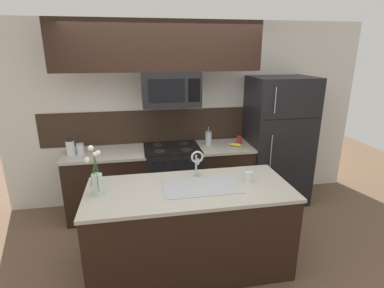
{
  "coord_description": "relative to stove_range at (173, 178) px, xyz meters",
  "views": [
    {
      "loc": [
        -0.44,
        -2.99,
        2.21
      ],
      "look_at": [
        0.17,
        0.27,
        1.16
      ],
      "focal_mm": 28.0,
      "sensor_mm": 36.0,
      "label": 1
    }
  ],
  "objects": [
    {
      "name": "ground_plane",
      "position": [
        -0.0,
        -0.9,
        -0.46
      ],
      "size": [
        10.0,
        10.0,
        0.0
      ],
      "primitive_type": "plane",
      "color": "brown"
    },
    {
      "name": "rear_partition",
      "position": [
        0.3,
        0.38,
        0.84
      ],
      "size": [
        5.2,
        0.1,
        2.6
      ],
      "primitive_type": "cube",
      "color": "silver",
      "rests_on": "ground"
    },
    {
      "name": "splash_band",
      "position": [
        -0.0,
        0.32,
        0.69
      ],
      "size": [
        3.56,
        0.01,
        0.48
      ],
      "primitive_type": "cube",
      "color": "#332319",
      "rests_on": "rear_partition"
    },
    {
      "name": "back_counter_left",
      "position": [
        -0.9,
        0.0,
        -0.01
      ],
      "size": [
        1.06,
        0.65,
        0.91
      ],
      "color": "black",
      "rests_on": "ground"
    },
    {
      "name": "back_counter_right",
      "position": [
        0.75,
        0.0,
        -0.01
      ],
      "size": [
        0.77,
        0.65,
        0.91
      ],
      "color": "black",
      "rests_on": "ground"
    },
    {
      "name": "stove_range",
      "position": [
        0.0,
        0.0,
        0.0
      ],
      "size": [
        0.76,
        0.64,
        0.93
      ],
      "color": "black",
      "rests_on": "ground"
    },
    {
      "name": "microwave",
      "position": [
        0.0,
        -0.02,
        1.26
      ],
      "size": [
        0.74,
        0.4,
        0.45
      ],
      "color": "black"
    },
    {
      "name": "upper_cabinet_band",
      "position": [
        -0.15,
        -0.05,
        1.79
      ],
      "size": [
        2.53,
        0.34,
        0.6
      ],
      "primitive_type": "cube",
      "color": "black"
    },
    {
      "name": "refrigerator",
      "position": [
        1.56,
        0.02,
        0.47
      ],
      "size": [
        0.87,
        0.74,
        1.85
      ],
      "color": "black",
      "rests_on": "ground"
    },
    {
      "name": "storage_jar_tall",
      "position": [
        -1.31,
        -0.02,
        0.55
      ],
      "size": [
        0.11,
        0.11,
        0.21
      ],
      "color": "silver",
      "rests_on": "back_counter_left"
    },
    {
      "name": "storage_jar_medium",
      "position": [
        -1.2,
        0.01,
        0.52
      ],
      "size": [
        0.1,
        0.1,
        0.14
      ],
      "color": "silver",
      "rests_on": "back_counter_left"
    },
    {
      "name": "banana_bunch",
      "position": [
        0.89,
        -0.06,
        0.47
      ],
      "size": [
        0.19,
        0.12,
        0.08
      ],
      "color": "yellow",
      "rests_on": "back_counter_right"
    },
    {
      "name": "french_press",
      "position": [
        0.53,
        0.06,
        0.55
      ],
      "size": [
        0.09,
        0.09,
        0.27
      ],
      "color": "silver",
      "rests_on": "back_counter_right"
    },
    {
      "name": "coffee_tin",
      "position": [
        0.99,
        0.05,
        0.5
      ],
      "size": [
        0.08,
        0.08,
        0.11
      ],
      "primitive_type": "cylinder",
      "color": "#B22D23",
      "rests_on": "back_counter_right"
    },
    {
      "name": "island_counter",
      "position": [
        0.03,
        -1.25,
        -0.01
      ],
      "size": [
        2.02,
        0.88,
        0.91
      ],
      "color": "black",
      "rests_on": "ground"
    },
    {
      "name": "kitchen_sink",
      "position": [
        0.14,
        -1.25,
        0.38
      ],
      "size": [
        0.76,
        0.44,
        0.16
      ],
      "color": "#ADAFB5",
      "rests_on": "island_counter"
    },
    {
      "name": "sink_faucet",
      "position": [
        0.14,
        -1.03,
        0.65
      ],
      "size": [
        0.14,
        0.14,
        0.31
      ],
      "color": "#B7BABF",
      "rests_on": "island_counter"
    },
    {
      "name": "drinking_glass",
      "position": [
        0.65,
        -1.23,
        0.5
      ],
      "size": [
        0.08,
        0.08,
        0.11
      ],
      "color": "silver",
      "rests_on": "island_counter"
    },
    {
      "name": "flower_vase",
      "position": [
        -0.85,
        -1.23,
        0.59
      ],
      "size": [
        0.15,
        0.15,
        0.49
      ],
      "color": "silver",
      "rests_on": "island_counter"
    }
  ]
}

